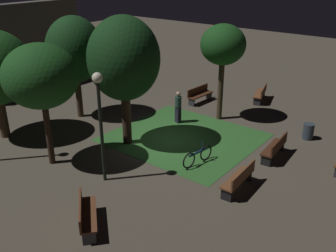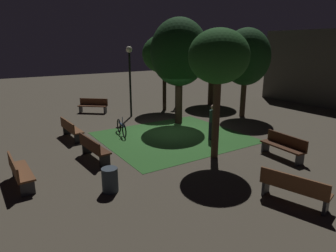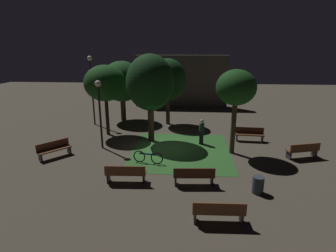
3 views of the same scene
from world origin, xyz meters
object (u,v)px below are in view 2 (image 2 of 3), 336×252
(bench_corner, at_px, (19,171))
(bench_front_right, at_px, (93,148))
(tree_left_canopy, at_px, (219,58))
(bench_lawn_edge, at_px, (71,129))
(bench_by_lamp, at_px, (93,105))
(trash_bin, at_px, (110,180))
(bench_back_row, at_px, (294,187))
(tree_lawn_side, at_px, (164,54))
(tree_tall_center, at_px, (179,53))
(lamp_post_near_wall, at_px, (130,69))
(pedestrian, at_px, (213,121))
(bicycle, at_px, (121,128))
(bench_near_trees, at_px, (284,146))
(tree_right_canopy, at_px, (246,57))
(tree_near_wall, at_px, (212,59))
(lamp_post_plaza_east, at_px, (179,54))

(bench_corner, bearing_deg, bench_front_right, 106.99)
(bench_front_right, distance_m, tree_left_canopy, 5.60)
(bench_lawn_edge, distance_m, bench_front_right, 3.02)
(bench_by_lamp, height_order, trash_bin, bench_by_lamp)
(bench_back_row, xyz_separation_m, bench_corner, (-5.20, -6.07, 0.00))
(bench_by_lamp, xyz_separation_m, tree_lawn_side, (1.80, 4.15, 3.07))
(tree_tall_center, distance_m, lamp_post_near_wall, 3.29)
(tree_lawn_side, xyz_separation_m, lamp_post_near_wall, (0.40, -2.60, -0.75))
(bench_corner, bearing_deg, pedestrian, 91.68)
(tree_left_canopy, xyz_separation_m, bicycle, (-4.59, -1.78, -3.38))
(bench_near_trees, xyz_separation_m, trash_bin, (-1.05, -6.57, -0.12))
(bench_near_trees, height_order, bicycle, bicycle)
(bench_back_row, relative_size, tree_lawn_side, 0.39)
(bench_by_lamp, xyz_separation_m, trash_bin, (10.28, -3.07, -0.12))
(bench_by_lamp, height_order, bench_corner, same)
(bench_lawn_edge, xyz_separation_m, tree_right_canopy, (1.15, 9.80, 2.96))
(tree_right_canopy, height_order, lamp_post_near_wall, tree_right_canopy)
(bench_lawn_edge, height_order, pedestrian, pedestrian)
(bench_back_row, relative_size, bicycle, 1.16)
(tree_tall_center, bearing_deg, tree_lawn_side, 160.99)
(bench_corner, distance_m, lamp_post_near_wall, 9.50)
(trash_bin, distance_m, bicycle, 5.64)
(tree_near_wall, distance_m, lamp_post_plaza_east, 2.45)
(tree_tall_center, distance_m, tree_near_wall, 5.73)
(bench_front_right, relative_size, bench_back_row, 0.98)
(tree_right_canopy, bearing_deg, tree_tall_center, -100.75)
(bench_near_trees, height_order, lamp_post_near_wall, lamp_post_near_wall)
(bench_by_lamp, relative_size, tree_tall_center, 0.31)
(bench_by_lamp, xyz_separation_m, tree_left_canopy, (9.88, 1.32, 3.24))
(bench_front_right, bearing_deg, pedestrian, 83.99)
(bench_back_row, bearing_deg, tree_tall_center, 165.53)
(tree_tall_center, xyz_separation_m, lamp_post_near_wall, (-2.77, -1.51, -0.93))
(bench_back_row, distance_m, tree_near_wall, 13.89)
(bench_by_lamp, relative_size, bench_corner, 0.93)
(bench_lawn_edge, xyz_separation_m, lamp_post_plaza_east, (-4.58, 9.16, 3.02))
(bench_by_lamp, xyz_separation_m, bicycle, (5.29, -0.46, -0.14))
(lamp_post_plaza_east, bearing_deg, trash_bin, -43.07)
(tree_right_canopy, relative_size, tree_near_wall, 1.05)
(bench_lawn_edge, height_order, tree_near_wall, tree_near_wall)
(tree_lawn_side, bearing_deg, trash_bin, -40.44)
(lamp_post_near_wall, distance_m, lamp_post_plaza_east, 5.46)
(bench_back_row, distance_m, trash_bin, 5.14)
(tree_near_wall, bearing_deg, bench_corner, -64.01)
(bench_front_right, distance_m, bench_back_row, 6.93)
(tree_right_canopy, distance_m, lamp_post_plaza_east, 5.76)
(tree_tall_center, relative_size, tree_right_canopy, 1.08)
(bench_back_row, height_order, tree_left_canopy, tree_left_canopy)
(lamp_post_near_wall, bearing_deg, tree_lawn_side, 98.83)
(bench_corner, bearing_deg, lamp_post_plaza_east, 125.53)
(tree_tall_center, bearing_deg, bench_back_row, -14.47)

